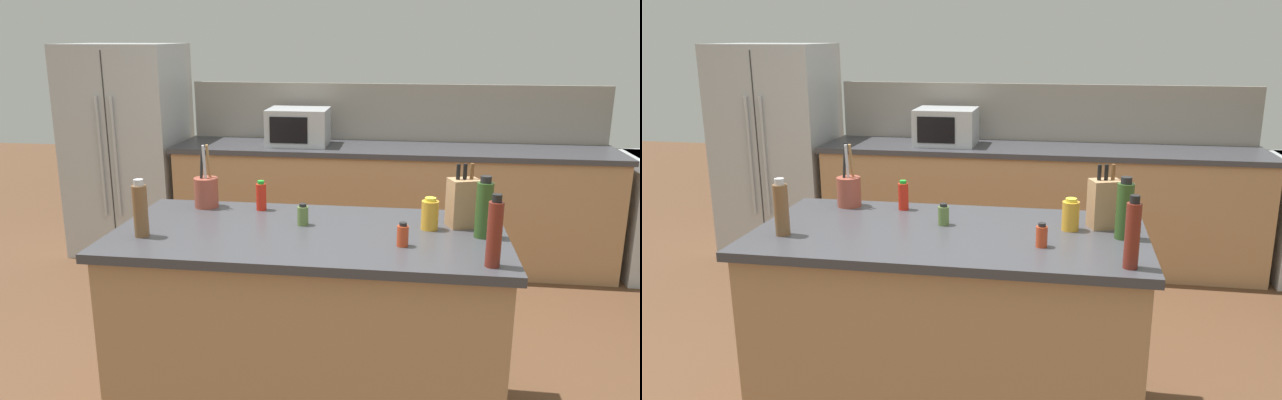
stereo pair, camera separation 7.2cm
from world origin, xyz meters
The scene contains 14 objects.
back_counter_run centered at (0.30, 2.20, 0.47)m, with size 3.40×0.66×0.94m.
wall_backsplash centered at (0.30, 2.52, 1.17)m, with size 3.36×0.03×0.46m, color gray.
kitchen_island centered at (0.00, 0.00, 0.47)m, with size 1.73×0.87×0.94m.
refrigerator centered at (-1.88, 2.25, 0.86)m, with size 0.89×0.75×1.71m.
microwave centered at (-0.44, 2.20, 1.08)m, with size 0.47×0.39×0.29m.
knife_block centered at (0.68, 0.17, 1.05)m, with size 0.16×0.14×0.29m.
utensil_crock centered at (-0.58, 0.32, 1.02)m, with size 0.12×0.12×0.32m.
spice_jar_paprika centered at (0.42, -0.15, 0.99)m, with size 0.05×0.05×0.10m.
spice_jar_oregano centered at (-0.04, 0.09, 0.99)m, with size 0.05×0.05×0.10m.
pepper_grinder centered at (-0.70, -0.18, 1.06)m, with size 0.06×0.06×0.25m.
hot_sauce_bottle centered at (-0.29, 0.31, 1.01)m, with size 0.05×0.05×0.15m.
honey_jar centered at (0.53, 0.10, 1.01)m, with size 0.08×0.08×0.15m.
olive_oil_bottle centered at (0.75, 0.02, 1.07)m, with size 0.07×0.07×0.27m.
vinegar_bottle centered at (0.75, -0.33, 1.07)m, with size 0.06×0.06×0.28m.
Camera 1 is at (0.43, -2.61, 1.79)m, focal length 35.00 mm.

